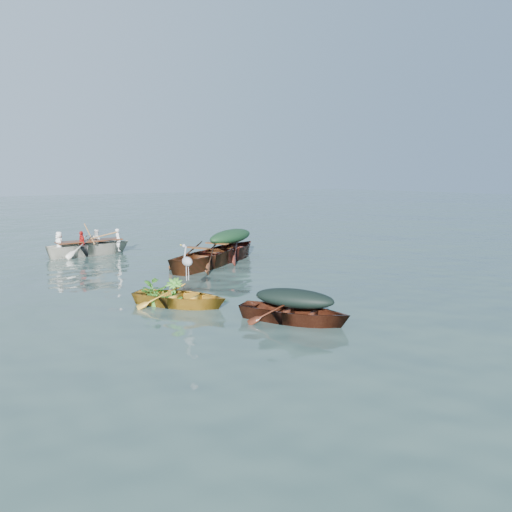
{
  "coord_description": "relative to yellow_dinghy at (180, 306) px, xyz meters",
  "views": [
    {
      "loc": [
        -8.57,
        -9.83,
        3.15
      ],
      "look_at": [
        0.68,
        3.39,
        0.5
      ],
      "focal_mm": 35.0,
      "sensor_mm": 36.0,
      "label": 1
    }
  ],
  "objects": [
    {
      "name": "rowed_boat",
      "position": [
        0.54,
        8.95,
        0.0
      ],
      "size": [
        4.54,
        1.45,
        1.09
      ],
      "primitive_type": "imported",
      "rotation": [
        0.0,
        0.0,
        1.59
      ],
      "color": "beige",
      "rests_on": "ground"
    },
    {
      "name": "thwart_benches",
      "position": [
        3.09,
        4.08,
        0.62
      ],
      "size": [
        2.63,
        1.96,
        0.04
      ],
      "primitive_type": null,
      "rotation": [
        0.0,
        0.0,
        2.05
      ],
      "color": "#502C12",
      "rests_on": "open_wooden_boat"
    },
    {
      "name": "dark_tarp_cover",
      "position": [
        1.41,
        -2.63,
        0.59
      ],
      "size": [
        1.47,
        1.86,
        0.4
      ],
      "primitive_type": "ellipsoid",
      "rotation": [
        0.0,
        0.0,
        0.53
      ],
      "color": "black",
      "rests_on": "dark_covered_boat"
    },
    {
      "name": "oars",
      "position": [
        0.54,
        8.95,
        0.57
      ],
      "size": [
        0.65,
        2.61,
        0.06
      ],
      "primitive_type": null,
      "rotation": [
        0.0,
        0.0,
        1.59
      ],
      "color": "#9C6A3B",
      "rests_on": "rowed_boat"
    },
    {
      "name": "dinghy_weeds",
      "position": [
        -0.31,
        0.46,
        0.69
      ],
      "size": [
        1.1,
        1.14,
        0.6
      ],
      "primitive_type": "imported",
      "rotation": [
        0.0,
        0.0,
        0.64
      ],
      "color": "#2F761F",
      "rests_on": "yellow_dinghy"
    },
    {
      "name": "green_tarp_cover",
      "position": [
        4.55,
        4.92,
        0.86
      ],
      "size": [
        2.79,
        2.1,
        0.52
      ],
      "primitive_type": "ellipsoid",
      "rotation": [
        0.0,
        0.0,
        2.09
      ],
      "color": "#153319",
      "rests_on": "green_tarp_boat"
    },
    {
      "name": "heron",
      "position": [
        0.41,
        0.37,
        0.85
      ],
      "size": [
        0.46,
        0.49,
        0.92
      ],
      "primitive_type": null,
      "rotation": [
        0.0,
        0.0,
        0.64
      ],
      "color": "#9E9FA7",
      "rests_on": "yellow_dinghy"
    },
    {
      "name": "yellow_dinghy",
      "position": [
        0.0,
        0.0,
        0.0
      ],
      "size": [
        2.81,
        3.16,
        0.79
      ],
      "primitive_type": "imported",
      "rotation": [
        0.0,
        0.0,
        0.64
      ],
      "color": "gold",
      "rests_on": "ground"
    },
    {
      "name": "green_tarp_boat",
      "position": [
        4.55,
        4.92,
        0.0
      ],
      "size": [
        5.07,
        3.81,
        1.2
      ],
      "primitive_type": "imported",
      "rotation": [
        0.0,
        0.0,
        2.09
      ],
      "color": "#551E13",
      "rests_on": "ground"
    },
    {
      "name": "open_wooden_boat",
      "position": [
        3.09,
        4.08,
        0.0
      ],
      "size": [
        5.12,
        3.65,
        1.2
      ],
      "primitive_type": "imported",
      "rotation": [
        0.0,
        0.0,
        2.05
      ],
      "color": "#542615",
      "rests_on": "ground"
    },
    {
      "name": "rowers",
      "position": [
        0.54,
        8.95,
        0.92
      ],
      "size": [
        3.18,
        1.28,
        0.76
      ],
      "primitive_type": "imported",
      "rotation": [
        0.0,
        0.0,
        1.59
      ],
      "color": "silver",
      "rests_on": "rowed_boat"
    },
    {
      "name": "dark_covered_boat",
      "position": [
        1.41,
        -2.63,
        0.0
      ],
      "size": [
        2.68,
        3.39,
        0.78
      ],
      "primitive_type": "imported",
      "rotation": [
        0.0,
        0.0,
        0.53
      ],
      "color": "#451F10",
      "rests_on": "ground"
    },
    {
      "name": "ground",
      "position": [
        3.36,
        -0.83,
        0.0
      ],
      "size": [
        140.0,
        140.0,
        0.0
      ],
      "primitive_type": "plane",
      "color": "#395049",
      "rests_on": "ground"
    }
  ]
}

